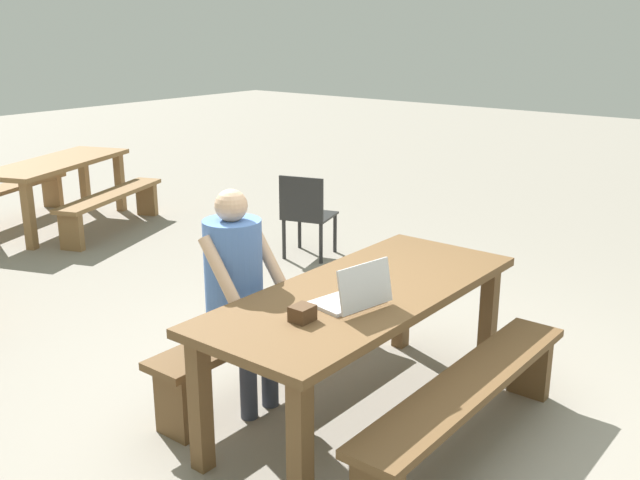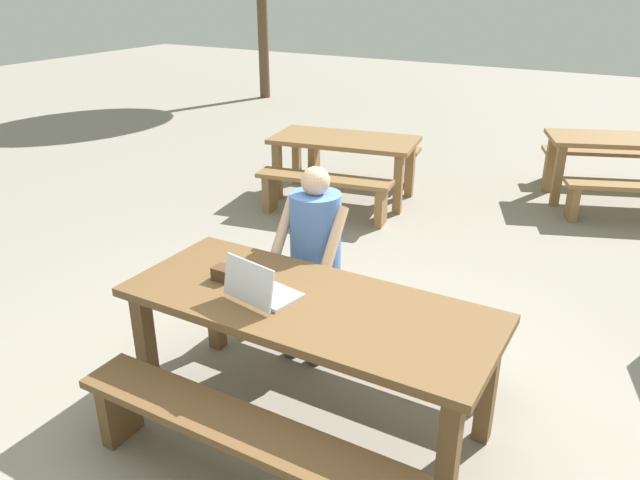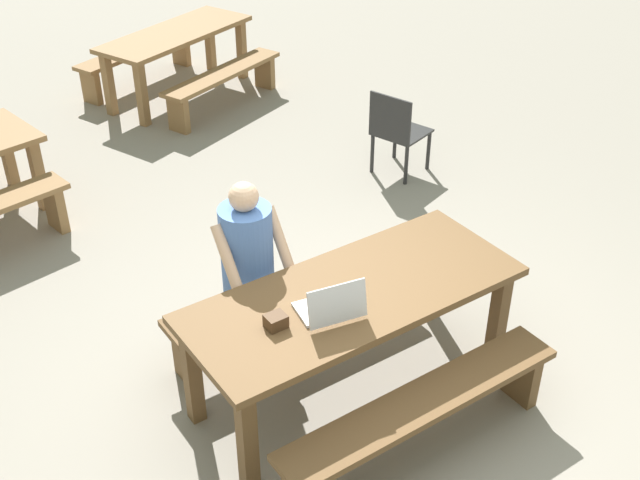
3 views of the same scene
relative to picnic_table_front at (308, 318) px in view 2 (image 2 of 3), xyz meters
name	(u,v)px [view 2 (image 2 of 3)]	position (x,y,z in m)	size (l,w,h in m)	color
ground_plane	(309,416)	(0.00, 0.00, -0.67)	(30.00, 30.00, 0.00)	gray
picnic_table_front	(308,318)	(0.00, 0.00, 0.00)	(2.07, 0.85, 0.78)	brown
bench_near	(238,440)	(0.00, -0.66, -0.34)	(1.85, 0.30, 0.44)	brown
bench_far	(360,317)	(0.00, 0.66, -0.34)	(1.85, 0.30, 0.44)	brown
laptop	(260,289)	(-0.24, -0.11, 0.17)	(0.39, 0.34, 0.25)	silver
small_pouch	(224,273)	(-0.55, -0.02, 0.15)	(0.11, 0.10, 0.08)	#4C331E
person_seated	(313,248)	(-0.34, 0.63, 0.09)	(0.44, 0.42, 1.31)	#333847
picnic_table_mid	(635,149)	(1.23, 4.97, -0.05)	(1.96, 1.31, 0.74)	olive
bench_mid_north	(613,159)	(1.00, 5.58, -0.35)	(1.65, 0.87, 0.42)	olive
picnic_table_rear	(344,148)	(-1.62, 3.52, -0.08)	(1.72, 1.05, 0.70)	olive
bench_rear_south	(324,188)	(-1.51, 2.84, -0.34)	(1.48, 0.54, 0.45)	olive
bench_rear_north	(361,154)	(-1.74, 4.20, -0.34)	(1.48, 0.54, 0.45)	olive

